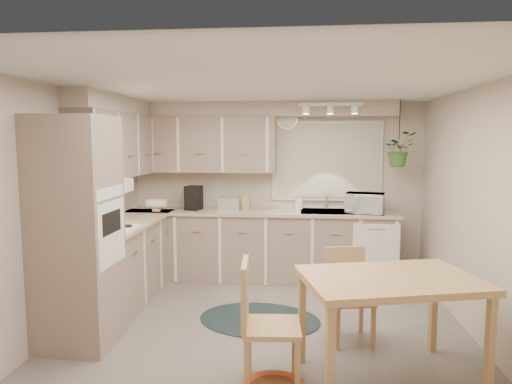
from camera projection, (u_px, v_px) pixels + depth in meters
The scene contains 34 objects.
floor at pixel (264, 334), 4.46m from camera, with size 4.20×4.20×0.00m, color slate.
ceiling at pixel (265, 84), 4.19m from camera, with size 4.20×4.20×0.00m, color silver.
wall_back at pixel (276, 189), 6.40m from camera, with size 4.00×0.04×2.40m, color #B9AA99.
wall_front at pixel (231, 279), 2.25m from camera, with size 4.00×0.04×2.40m, color #B9AA99.
wall_left at pixel (63, 210), 4.52m from camera, with size 0.04×4.20×2.40m, color #B9AA99.
wall_right at pixel (484, 216), 4.13m from camera, with size 0.04×4.20×2.40m, color #B9AA99.
base_cab_left at pixel (128, 261), 5.44m from camera, with size 0.60×1.85×0.90m, color gray.
base_cab_back at pixel (260, 246), 6.21m from camera, with size 3.60×0.60×0.90m, color gray.
counter_left at pixel (128, 222), 5.38m from camera, with size 0.64×1.89×0.04m, color tan.
counter_back at pixel (260, 212), 6.15m from camera, with size 3.64×0.64×0.04m, color tan.
oven_stack at pixel (77, 233), 4.13m from camera, with size 0.65×0.65×2.10m, color gray.
wall_oven_face at pixel (111, 233), 4.10m from camera, with size 0.02×0.56×0.58m, color silver.
upper_cab_left at pixel (118, 145), 5.42m from camera, with size 0.35×2.00×0.75m, color gray.
upper_cab_back at pixel (203, 145), 6.25m from camera, with size 2.00×0.35×0.75m, color gray.
soffit_left at pixel (115, 105), 5.37m from camera, with size 0.30×2.00×0.20m, color #B9AA99.
soffit_back at pixel (261, 109), 6.15m from camera, with size 3.60×0.30×0.20m, color #B9AA99.
cooktop at pixel (108, 230), 4.81m from camera, with size 0.52×0.58×0.02m, color silver.
range_hood at pixel (105, 187), 4.76m from camera, with size 0.40×0.60×0.14m, color silver.
window_blinds at pixel (327, 161), 6.26m from camera, with size 1.40×0.02×1.00m, color silver.
window_frame at pixel (327, 161), 6.27m from camera, with size 1.50×0.02×1.10m, color beige.
sink at pixel (327, 215), 6.07m from camera, with size 0.70×0.48×0.10m, color #A9ACB1.
dishwasher_front at pixel (376, 256), 5.76m from camera, with size 0.58×0.01×0.83m, color silver.
track_light_bar at pixel (330, 104), 5.66m from camera, with size 0.80×0.04×0.04m, color silver.
wall_clock at pixel (287, 119), 6.25m from camera, with size 0.30×0.30×0.03m, color gold.
dining_table at pixel (389, 328), 3.58m from camera, with size 1.32×0.88×0.83m, color tan.
chair_left at pixel (272, 323), 3.49m from camera, with size 0.45×0.45×0.97m, color tan.
chair_back at pixel (350, 296), 4.26m from camera, with size 0.40×0.40×0.86m, color tan.
braided_rug at pixel (260, 319), 4.81m from camera, with size 1.29×0.97×0.01m, color black.
microwave at pixel (365, 201), 5.91m from camera, with size 0.48×0.26×0.32m, color silver.
soap_bottle at pixel (299, 206), 6.25m from camera, with size 0.09×0.21×0.10m, color silver.
hanging_plant at pixel (399, 153), 5.80m from camera, with size 0.40×0.44×0.35m, color #326629.
coffee_maker at pixel (194, 198), 6.22m from camera, with size 0.18×0.23×0.33m, color black.
toaster at pixel (229, 204), 6.20m from camera, with size 0.29×0.16×0.18m, color #A9ACB1.
knife_block at pixel (246, 203), 6.21m from camera, with size 0.09×0.09×0.20m, color tan.
Camera 1 is at (0.33, -4.26, 1.88)m, focal length 32.00 mm.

